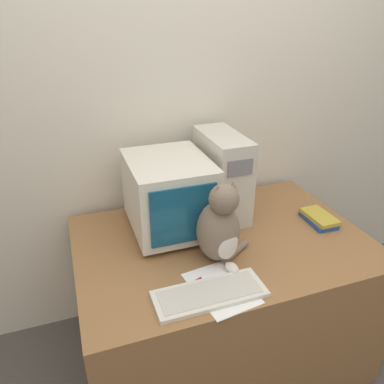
{
  "coord_description": "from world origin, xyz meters",
  "views": [
    {
      "loc": [
        -0.64,
        -0.9,
        1.73
      ],
      "look_at": [
        -0.14,
        0.5,
        0.99
      ],
      "focal_mm": 35.0,
      "sensor_mm": 36.0,
      "label": 1
    }
  ],
  "objects_px": {
    "crt_monitor": "(169,194)",
    "pen": "(188,286)",
    "keyboard": "(210,294)",
    "book_stack": "(319,218)",
    "cat": "(220,228)",
    "computer_tower": "(222,175)"
  },
  "relations": [
    {
      "from": "book_stack",
      "to": "pen",
      "type": "height_order",
      "value": "book_stack"
    },
    {
      "from": "crt_monitor",
      "to": "keyboard",
      "type": "distance_m",
      "value": 0.55
    },
    {
      "from": "crt_monitor",
      "to": "pen",
      "type": "distance_m",
      "value": 0.49
    },
    {
      "from": "cat",
      "to": "book_stack",
      "type": "height_order",
      "value": "cat"
    },
    {
      "from": "computer_tower",
      "to": "pen",
      "type": "height_order",
      "value": "computer_tower"
    },
    {
      "from": "crt_monitor",
      "to": "book_stack",
      "type": "relative_size",
      "value": 2.29
    },
    {
      "from": "keyboard",
      "to": "book_stack",
      "type": "relative_size",
      "value": 2.16
    },
    {
      "from": "crt_monitor",
      "to": "pen",
      "type": "relative_size",
      "value": 3.39
    },
    {
      "from": "crt_monitor",
      "to": "keyboard",
      "type": "bearing_deg",
      "value": -89.5
    },
    {
      "from": "cat",
      "to": "pen",
      "type": "xyz_separation_m",
      "value": [
        -0.19,
        -0.13,
        -0.16
      ]
    },
    {
      "from": "keyboard",
      "to": "pen",
      "type": "bearing_deg",
      "value": 128.7
    },
    {
      "from": "keyboard",
      "to": "book_stack",
      "type": "distance_m",
      "value": 0.8
    },
    {
      "from": "pen",
      "to": "keyboard",
      "type": "bearing_deg",
      "value": -51.3
    },
    {
      "from": "computer_tower",
      "to": "book_stack",
      "type": "xyz_separation_m",
      "value": [
        0.43,
        -0.27,
        -0.2
      ]
    },
    {
      "from": "keyboard",
      "to": "pen",
      "type": "xyz_separation_m",
      "value": [
        -0.06,
        0.08,
        -0.01
      ]
    },
    {
      "from": "book_stack",
      "to": "computer_tower",
      "type": "bearing_deg",
      "value": 147.57
    },
    {
      "from": "computer_tower",
      "to": "crt_monitor",
      "type": "bearing_deg",
      "value": -166.39
    },
    {
      "from": "computer_tower",
      "to": "pen",
      "type": "relative_size",
      "value": 3.18
    },
    {
      "from": "crt_monitor",
      "to": "cat",
      "type": "bearing_deg",
      "value": -67.45
    },
    {
      "from": "crt_monitor",
      "to": "computer_tower",
      "type": "xyz_separation_m",
      "value": [
        0.31,
        0.07,
        0.03
      ]
    },
    {
      "from": "keyboard",
      "to": "cat",
      "type": "distance_m",
      "value": 0.29
    },
    {
      "from": "computer_tower",
      "to": "book_stack",
      "type": "distance_m",
      "value": 0.55
    }
  ]
}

